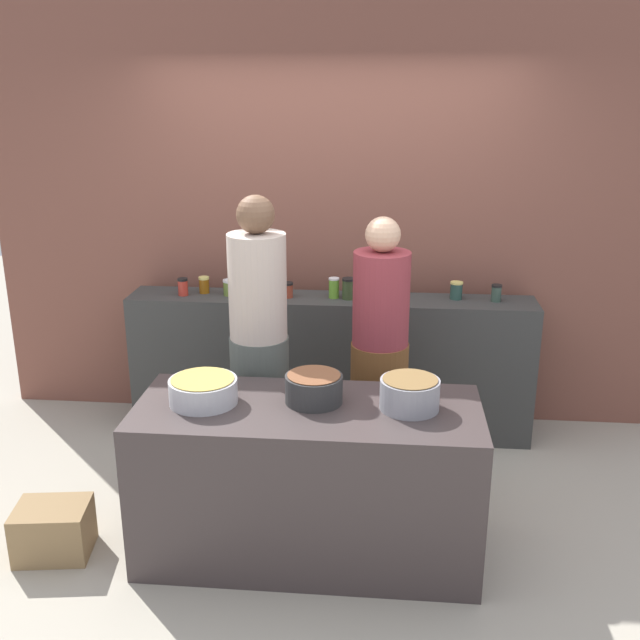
{
  "coord_description": "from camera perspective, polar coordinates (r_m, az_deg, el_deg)",
  "views": [
    {
      "loc": [
        0.36,
        -3.57,
        2.34
      ],
      "look_at": [
        0.0,
        0.35,
        1.05
      ],
      "focal_mm": 41.45,
      "sensor_mm": 36.0,
      "label": 1
    }
  ],
  "objects": [
    {
      "name": "cooking_pot_left",
      "position": [
        3.69,
        -9.0,
        -5.42
      ],
      "size": [
        0.34,
        0.34,
        0.13
      ],
      "color": "#B7B7BC",
      "rests_on": "prep_table"
    },
    {
      "name": "cook_in_cap",
      "position": [
        4.33,
        4.6,
        -3.64
      ],
      "size": [
        0.34,
        0.34,
        1.62
      ],
      "color": "brown",
      "rests_on": "ground"
    },
    {
      "name": "preserve_jar_1",
      "position": [
        5.04,
        -8.94,
        2.7
      ],
      "size": [
        0.07,
        0.07,
        0.11
      ],
      "color": "#854D0F",
      "rests_on": "display_shelf"
    },
    {
      "name": "preserve_jar_0",
      "position": [
        5.01,
        -10.54,
        2.54
      ],
      "size": [
        0.07,
        0.07,
        0.12
      ],
      "color": "#B83326",
      "rests_on": "display_shelf"
    },
    {
      "name": "preserve_jar_2",
      "position": [
        4.97,
        -6.98,
        2.52
      ],
      "size": [
        0.09,
        0.09,
        0.11
      ],
      "color": "olive",
      "rests_on": "display_shelf"
    },
    {
      "name": "cook_with_tongs",
      "position": [
        4.21,
        -4.69,
        -3.32
      ],
      "size": [
        0.34,
        0.34,
        1.76
      ],
      "color": "#50564F",
      "rests_on": "ground"
    },
    {
      "name": "preserve_jar_3",
      "position": [
        5.0,
        -5.55,
        2.82
      ],
      "size": [
        0.08,
        0.08,
        0.13
      ],
      "color": "olive",
      "rests_on": "display_shelf"
    },
    {
      "name": "storefront_wall",
      "position": [
        5.1,
        1.16,
        8.66
      ],
      "size": [
        4.8,
        0.12,
        3.0
      ],
      "primitive_type": "cube",
      "color": "brown",
      "rests_on": "ground"
    },
    {
      "name": "preserve_jar_6",
      "position": [
        4.87,
        1.08,
        2.5
      ],
      "size": [
        0.07,
        0.07,
        0.14
      ],
      "color": "#609B2D",
      "rests_on": "display_shelf"
    },
    {
      "name": "preserve_jar_4",
      "position": [
        4.91,
        -4.37,
        2.51
      ],
      "size": [
        0.09,
        0.09,
        0.12
      ],
      "color": "orange",
      "rests_on": "display_shelf"
    },
    {
      "name": "preserve_jar_9",
      "position": [
        4.92,
        10.48,
        2.27
      ],
      "size": [
        0.08,
        0.08,
        0.12
      ],
      "color": "#27453C",
      "rests_on": "display_shelf"
    },
    {
      "name": "preserve_jar_5",
      "position": [
        4.88,
        -2.54,
        2.34
      ],
      "size": [
        0.08,
        0.08,
        0.1
      ],
      "color": "brown",
      "rests_on": "display_shelf"
    },
    {
      "name": "preserve_jar_10",
      "position": [
        4.92,
        13.46,
        2.04
      ],
      "size": [
        0.07,
        0.07,
        0.11
      ],
      "color": "#33473C",
      "rests_on": "display_shelf"
    },
    {
      "name": "preserve_jar_7",
      "position": [
        4.84,
        2.22,
        2.45
      ],
      "size": [
        0.09,
        0.09,
        0.14
      ],
      "color": "#334224",
      "rests_on": "display_shelf"
    },
    {
      "name": "preserve_jar_8",
      "position": [
        4.91,
        4.51,
        2.39
      ],
      "size": [
        0.09,
        0.09,
        0.1
      ],
      "color": "#2A541F",
      "rests_on": "display_shelf"
    },
    {
      "name": "ground",
      "position": [
        4.28,
        -0.45,
        -14.97
      ],
      "size": [
        12.0,
        12.0,
        0.0
      ],
      "primitive_type": "plane",
      "color": "#A39C8B"
    },
    {
      "name": "cooking_pot_center",
      "position": [
        3.65,
        -0.47,
        -5.3
      ],
      "size": [
        0.29,
        0.29,
        0.14
      ],
      "color": "#2D2D2D",
      "rests_on": "prep_table"
    },
    {
      "name": "prep_table",
      "position": [
        3.81,
        -0.93,
        -12.28
      ],
      "size": [
        1.7,
        0.7,
        0.82
      ],
      "primitive_type": "cube",
      "color": "#3B3131",
      "rests_on": "ground"
    },
    {
      "name": "bread_crate",
      "position": [
        4.17,
        -19.89,
        -15.01
      ],
      "size": [
        0.4,
        0.34,
        0.27
      ],
      "primitive_type": "cube",
      "rotation": [
        0.0,
        0.0,
        0.14
      ],
      "color": "olive",
      "rests_on": "ground"
    },
    {
      "name": "cooking_pot_right",
      "position": [
        3.6,
        6.94,
        -5.68
      ],
      "size": [
        0.29,
        0.29,
        0.16
      ],
      "color": "gray",
      "rests_on": "prep_table"
    },
    {
      "name": "display_shelf",
      "position": [
        5.04,
        0.79,
        -3.52
      ],
      "size": [
        2.7,
        0.36,
        0.96
      ],
      "primitive_type": "cube",
      "color": "#353634",
      "rests_on": "ground"
    }
  ]
}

